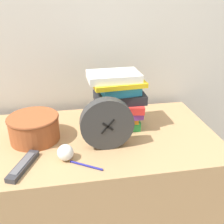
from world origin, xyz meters
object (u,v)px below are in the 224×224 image
desk_clock (107,124)px  pen (86,165)px  basket (34,127)px  tv_remote (23,166)px  crumpled_paper_ball (65,153)px  book_stack (118,100)px

desk_clock → pen: size_ratio=1.84×
basket → tv_remote: (-0.03, -0.21, -0.05)m
tv_remote → desk_clock: bearing=14.6°
basket → pen: bearing=-49.3°
desk_clock → pen: bearing=-130.1°
desk_clock → tv_remote: desk_clock is taller
crumpled_paper_ball → pen: bearing=-38.3°
crumpled_paper_ball → desk_clock: bearing=18.8°
book_stack → tv_remote: bearing=-147.6°
book_stack → basket: 0.39m
crumpled_paper_ball → pen: 0.10m
desk_clock → crumpled_paper_ball: (-0.17, -0.06, -0.08)m
basket → tv_remote: 0.22m
tv_remote → crumpled_paper_ball: size_ratio=2.88×
book_stack → tv_remote: size_ratio=1.45×
desk_clock → pen: desk_clock is taller
crumpled_paper_ball → tv_remote: bearing=-170.3°
pen → basket: bearing=130.7°
desk_clock → basket: bearing=158.5°
desk_clock → crumpled_paper_ball: size_ratio=3.43×
book_stack → tv_remote: (-0.41, -0.26, -0.13)m
desk_clock → pen: 0.19m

